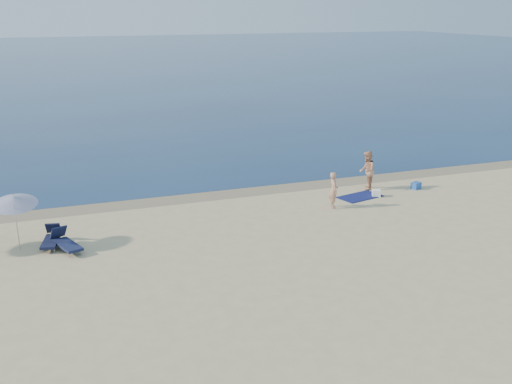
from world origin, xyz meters
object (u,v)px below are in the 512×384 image
Objects in this scene: umbrella_near at (14,200)px; person_left at (334,190)px; person_right at (367,171)px; blue_cooler at (416,186)px.

person_left is at bearing 7.73° from umbrella_near.
person_right is (2.78, 1.96, 0.13)m from person_left.
blue_cooler is (2.26, -0.77, -0.76)m from person_right.
blue_cooler is at bearing 103.84° from person_right.
person_left is 5.22m from blue_cooler.
umbrella_near reaches higher than person_right.
blue_cooler is 17.96m from umbrella_near.
umbrella_near is (-17.83, -1.46, 1.63)m from blue_cooler.
person_left is 3.41m from person_right.
person_right is 15.75m from umbrella_near.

